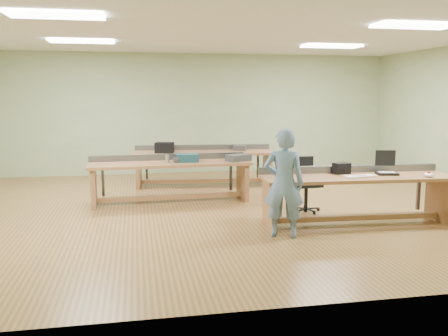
{
  "coord_description": "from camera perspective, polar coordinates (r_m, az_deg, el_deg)",
  "views": [
    {
      "loc": [
        -1.55,
        -8.0,
        1.97
      ],
      "look_at": [
        -0.17,
        -0.6,
        0.81
      ],
      "focal_mm": 38.0,
      "sensor_mm": 36.0,
      "label": 1
    }
  ],
  "objects": [
    {
      "name": "workbench_back",
      "position": [
        10.42,
        -2.45,
        0.99
      ],
      "size": [
        3.08,
        1.05,
        0.86
      ],
      "rotation": [
        0.0,
        0.0,
        -0.08
      ],
      "color": "#A66C46",
      "rests_on": "floor"
    },
    {
      "name": "keyboard",
      "position": [
        7.37,
        16.07,
        -0.99
      ],
      "size": [
        0.52,
        0.24,
        0.03
      ],
      "primitive_type": "cube",
      "rotation": [
        0.0,
        0.0,
        0.15
      ],
      "color": "silver",
      "rests_on": "workbench_front"
    },
    {
      "name": "floor",
      "position": [
        8.39,
        0.36,
        -4.81
      ],
      "size": [
        10.0,
        10.0,
        0.0
      ],
      "primitive_type": "plane",
      "color": "#976239",
      "rests_on": "ground"
    },
    {
      "name": "task_chair",
      "position": [
        8.22,
        9.71,
        -2.81
      ],
      "size": [
        0.53,
        0.53,
        0.92
      ],
      "rotation": [
        0.0,
        0.0,
        0.07
      ],
      "color": "black",
      "rests_on": "floor"
    },
    {
      "name": "mug",
      "position": [
        8.67,
        -5.73,
        0.99
      ],
      "size": [
        0.13,
        0.13,
        0.1
      ],
      "primitive_type": "imported",
      "rotation": [
        0.0,
        0.0,
        -0.0
      ],
      "color": "#333436",
      "rests_on": "workbench_mid"
    },
    {
      "name": "trackball_mouse",
      "position": [
        7.75,
        23.42,
        -0.76
      ],
      "size": [
        0.18,
        0.2,
        0.07
      ],
      "primitive_type": "ellipsoid",
      "rotation": [
        0.0,
        0.0,
        0.34
      ],
      "color": "white",
      "rests_on": "workbench_front"
    },
    {
      "name": "laptop_base",
      "position": [
        7.76,
        19.0,
        -0.63
      ],
      "size": [
        0.36,
        0.32,
        0.03
      ],
      "primitive_type": "cube",
      "rotation": [
        0.0,
        0.0,
        -0.23
      ],
      "color": "black",
      "rests_on": "workbench_front"
    },
    {
      "name": "fluor_panels",
      "position": [
        8.21,
        0.38,
        15.76
      ],
      "size": [
        6.2,
        3.5,
        0.03
      ],
      "color": "white",
      "rests_on": "ceiling"
    },
    {
      "name": "parts_bin_teal",
      "position": [
        8.79,
        -4.43,
        1.24
      ],
      "size": [
        0.43,
        0.34,
        0.14
      ],
      "primitive_type": "cube",
      "rotation": [
        0.0,
        0.0,
        -0.08
      ],
      "color": "#153944",
      "rests_on": "workbench_mid"
    },
    {
      "name": "camera_bag",
      "position": [
        7.64,
        13.96,
        -0.03
      ],
      "size": [
        0.28,
        0.2,
        0.17
      ],
      "primitive_type": "cube",
      "rotation": [
        0.0,
        0.0,
        0.19
      ],
      "color": "black",
      "rests_on": "workbench_front"
    },
    {
      "name": "ceiling",
      "position": [
        8.22,
        0.38,
        15.97
      ],
      "size": [
        10.0,
        10.0,
        0.0
      ],
      "primitive_type": "plane",
      "color": "silver",
      "rests_on": "wall_back"
    },
    {
      "name": "parts_bin_grey",
      "position": [
        8.86,
        1.74,
        1.24
      ],
      "size": [
        0.5,
        0.41,
        0.12
      ],
      "primitive_type": "cube",
      "rotation": [
        0.0,
        0.0,
        0.39
      ],
      "color": "#333436",
      "rests_on": "workbench_mid"
    },
    {
      "name": "drinks_can",
      "position": [
        8.74,
        -6.86,
        1.13
      ],
      "size": [
        0.09,
        0.09,
        0.13
      ],
      "primitive_type": "cylinder",
      "rotation": [
        0.0,
        0.0,
        -0.22
      ],
      "color": "#B6B6BA",
      "rests_on": "workbench_mid"
    },
    {
      "name": "wall_front",
      "position": [
        4.32,
        10.53,
        2.37
      ],
      "size": [
        10.0,
        0.04,
        3.0
      ],
      "primitive_type": "cube",
      "color": "#A8B88B",
      "rests_on": "floor"
    },
    {
      "name": "workbench_front",
      "position": [
        7.57,
        15.6,
        -2.31
      ],
      "size": [
        2.97,
        0.93,
        0.86
      ],
      "rotation": [
        0.0,
        0.0,
        -0.05
      ],
      "color": "#A66C46",
      "rests_on": "floor"
    },
    {
      "name": "person",
      "position": [
        6.59,
        7.21,
        -1.85
      ],
      "size": [
        0.65,
        0.53,
        1.53
      ],
      "primitive_type": "imported",
      "rotation": [
        0.0,
        0.0,
        2.8
      ],
      "color": "slate",
      "rests_on": "floor"
    },
    {
      "name": "laptop_screen",
      "position": [
        7.85,
        18.84,
        1.16
      ],
      "size": [
        0.31,
        0.09,
        0.24
      ],
      "primitive_type": "cube",
      "rotation": [
        0.0,
        0.0,
        -0.23
      ],
      "color": "black",
      "rests_on": "laptop_base"
    },
    {
      "name": "wall_back",
      "position": [
        12.11,
        -3.25,
        6.53
      ],
      "size": [
        10.0,
        0.04,
        3.0
      ],
      "primitive_type": "cube",
      "color": "#A8B88B",
      "rests_on": "floor"
    },
    {
      "name": "workbench_mid",
      "position": [
        8.81,
        -6.48,
        -0.51
      ],
      "size": [
        2.98,
        0.89,
        0.86
      ],
      "rotation": [
        0.0,
        0.0,
        0.04
      ],
      "color": "#A66C46",
      "rests_on": "floor"
    },
    {
      "name": "tray_back",
      "position": [
        10.54,
        1.92,
        2.43
      ],
      "size": [
        0.34,
        0.3,
        0.11
      ],
      "primitive_type": "cube",
      "rotation": [
        0.0,
        0.0,
        -0.39
      ],
      "color": "#333436",
      "rests_on": "workbench_back"
    },
    {
      "name": "storage_box_back",
      "position": [
        10.19,
        -7.17,
        2.45
      ],
      "size": [
        0.44,
        0.36,
        0.22
      ],
      "primitive_type": "cube",
      "rotation": [
        0.0,
        0.0,
        -0.24
      ],
      "color": "black",
      "rests_on": "workbench_back"
    }
  ]
}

